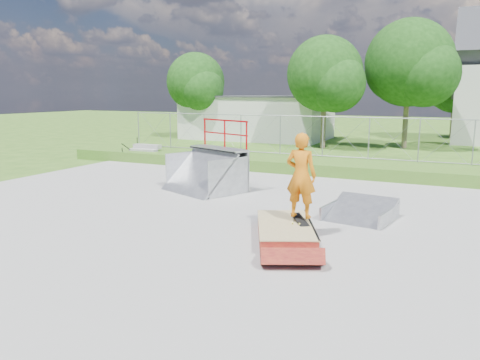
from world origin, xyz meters
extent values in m
plane|color=#34601B|center=(0.00, 0.00, 0.00)|extent=(120.00, 120.00, 0.00)
cube|color=#999996|center=(0.00, 0.00, 0.02)|extent=(20.00, 16.00, 0.04)
cube|color=#34601B|center=(0.00, 9.50, 0.25)|extent=(24.00, 3.00, 0.50)
cube|color=maroon|center=(2.00, -0.04, 0.17)|extent=(2.10, 2.77, 0.35)
cube|color=tan|center=(2.00, -0.04, 0.36)|extent=(2.13, 2.79, 0.02)
cube|color=black|center=(2.26, 0.25, 0.42)|extent=(0.64, 0.77, 0.13)
imported|color=orange|center=(2.26, 0.25, 1.39)|extent=(0.73, 0.49, 1.95)
cube|color=silver|center=(-8.00, 22.00, 1.50)|extent=(10.00, 6.00, 3.00)
cylinder|color=brown|center=(-2.00, 18.00, 1.22)|extent=(0.30, 0.30, 2.45)
sphere|color=#13380F|center=(-2.00, 18.00, 4.41)|extent=(4.48, 4.48, 4.48)
sphere|color=#13380F|center=(-1.16, 17.44, 3.85)|extent=(3.36, 3.36, 3.36)
cylinder|color=brown|center=(2.50, 20.00, 1.40)|extent=(0.30, 0.30, 2.80)
sphere|color=#13380F|center=(2.50, 20.00, 5.04)|extent=(5.12, 5.12, 5.12)
sphere|color=#13380F|center=(3.46, 19.36, 4.40)|extent=(3.84, 3.84, 3.84)
cylinder|color=brown|center=(-12.00, 20.00, 1.14)|extent=(0.30, 0.30, 2.27)
sphere|color=#13380F|center=(-12.00, 20.00, 4.10)|extent=(4.16, 4.16, 4.16)
sphere|color=#13380F|center=(-11.22, 19.48, 3.58)|extent=(3.12, 3.12, 3.12)
cylinder|color=brown|center=(5.00, 28.00, 1.05)|extent=(0.30, 0.30, 2.10)
sphere|color=#13380F|center=(5.00, 28.00, 3.78)|extent=(3.84, 3.84, 3.84)
sphere|color=#13380F|center=(5.72, 27.52, 3.30)|extent=(2.88, 2.88, 2.88)
camera|label=1|loc=(5.41, -9.79, 3.31)|focal=35.00mm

